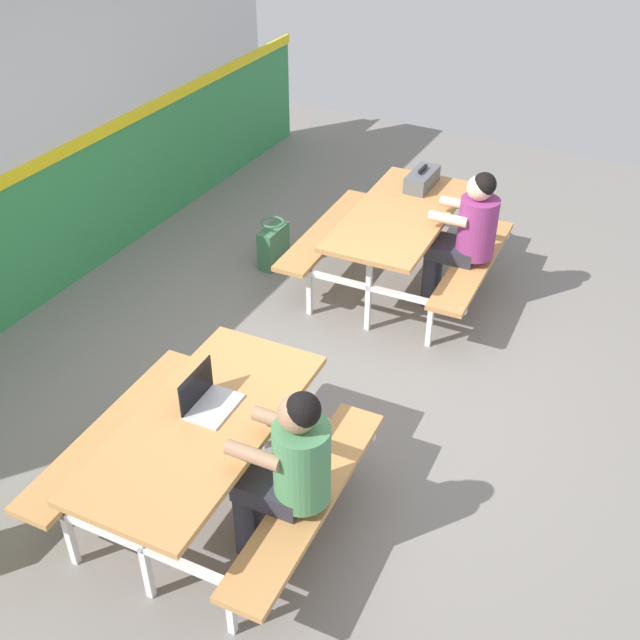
% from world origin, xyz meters
% --- Properties ---
extents(ground_plane, '(10.00, 10.00, 0.02)m').
position_xyz_m(ground_plane, '(0.00, 0.00, -0.01)').
color(ground_plane, gray).
extents(accent_backdrop, '(8.00, 0.14, 2.60)m').
position_xyz_m(accent_backdrop, '(0.00, 2.73, 1.25)').
color(accent_backdrop, '#338C4C').
rests_on(accent_backdrop, ground).
extents(picnic_table_left, '(1.64, 1.62, 0.74)m').
position_xyz_m(picnic_table_left, '(-1.39, 0.15, 0.57)').
color(picnic_table_left, tan).
rests_on(picnic_table_left, ground).
extents(picnic_table_right, '(1.64, 1.62, 0.74)m').
position_xyz_m(picnic_table_right, '(1.39, 0.16, 0.57)').
color(picnic_table_right, tan).
rests_on(picnic_table_right, ground).
extents(student_nearer, '(0.37, 0.53, 1.21)m').
position_xyz_m(student_nearer, '(-1.42, -0.41, 0.71)').
color(student_nearer, '#2D2D38').
rests_on(student_nearer, ground).
extents(student_further, '(0.37, 0.53, 1.21)m').
position_xyz_m(student_further, '(1.41, -0.40, 0.71)').
color(student_further, '#2D2D38').
rests_on(student_further, ground).
extents(laptop_silver, '(0.33, 0.23, 0.22)m').
position_xyz_m(laptop_silver, '(-1.27, 0.19, 0.79)').
color(laptop_silver, silver).
rests_on(laptop_silver, picnic_table_left).
extents(toolbox_grey, '(0.40, 0.18, 0.18)m').
position_xyz_m(toolbox_grey, '(1.91, 0.18, 0.81)').
color(toolbox_grey, '#595B60').
rests_on(toolbox_grey, picnic_table_right).
extents(tote_bag_bright, '(0.34, 0.21, 0.43)m').
position_xyz_m(tote_bag_bright, '(1.28, 1.30, 0.19)').
color(tote_bag_bright, '#3F724C').
rests_on(tote_bag_bright, ground).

